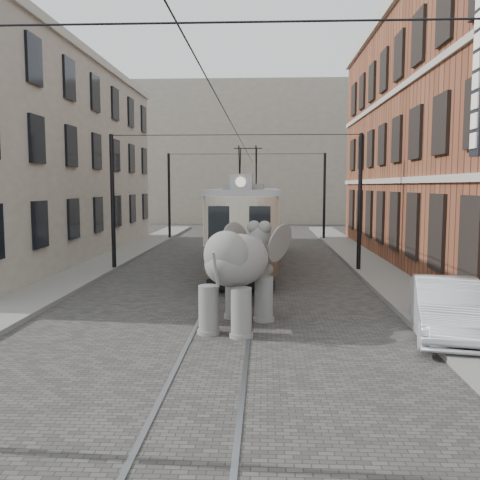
{
  "coord_description": "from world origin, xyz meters",
  "views": [
    {
      "loc": [
        1.11,
        -17.44,
        3.77
      ],
      "look_at": [
        0.35,
        -0.95,
        2.1
      ],
      "focal_mm": 40.25,
      "sensor_mm": 36.0,
      "label": 1
    }
  ],
  "objects": [
    {
      "name": "stucco_building",
      "position": [
        -11.0,
        10.0,
        5.0
      ],
      "size": [
        7.0,
        24.0,
        10.0
      ],
      "primitive_type": "cube",
      "color": "gray",
      "rests_on": "ground"
    },
    {
      "name": "parked_car",
      "position": [
        5.66,
        -4.05,
        0.72
      ],
      "size": [
        2.39,
        4.61,
        1.45
      ],
      "primitive_type": "imported",
      "rotation": [
        0.0,
        0.0,
        -0.2
      ],
      "color": "#B6B6BB",
      "rests_on": "ground"
    },
    {
      "name": "elephant",
      "position": [
        0.39,
        -3.36,
        1.39
      ],
      "size": [
        3.81,
        5.1,
        2.78
      ],
      "primitive_type": null,
      "rotation": [
        0.0,
        0.0,
        -0.32
      ],
      "color": "slate",
      "rests_on": "ground"
    },
    {
      "name": "tram_rails",
      "position": [
        0.0,
        0.0,
        0.01
      ],
      "size": [
        1.54,
        80.0,
        0.02
      ],
      "primitive_type": null,
      "color": "slate",
      "rests_on": "ground"
    },
    {
      "name": "sidewalk_left",
      "position": [
        -6.5,
        0.0,
        0.07
      ],
      "size": [
        2.0,
        60.0,
        0.15
      ],
      "primitive_type": "cube",
      "color": "slate",
      "rests_on": "ground"
    },
    {
      "name": "catenary",
      "position": [
        -0.2,
        5.0,
        3.0
      ],
      "size": [
        11.0,
        30.2,
        6.0
      ],
      "primitive_type": null,
      "color": "black",
      "rests_on": "ground"
    },
    {
      "name": "sidewalk_right",
      "position": [
        6.0,
        0.0,
        0.07
      ],
      "size": [
        2.0,
        60.0,
        0.15
      ],
      "primitive_type": "cube",
      "color": "slate",
      "rests_on": "ground"
    },
    {
      "name": "tram",
      "position": [
        0.3,
        8.14,
        2.79
      ],
      "size": [
        2.98,
        14.07,
        5.58
      ],
      "primitive_type": null,
      "rotation": [
        0.0,
        0.0,
        -0.01
      ],
      "color": "#C2B29D",
      "rests_on": "ground"
    },
    {
      "name": "distant_block",
      "position": [
        0.0,
        40.0,
        7.0
      ],
      "size": [
        28.0,
        10.0,
        14.0
      ],
      "primitive_type": "cube",
      "color": "gray",
      "rests_on": "ground"
    },
    {
      "name": "ground",
      "position": [
        0.0,
        0.0,
        0.0
      ],
      "size": [
        120.0,
        120.0,
        0.0
      ],
      "primitive_type": "plane",
      "color": "#474442"
    },
    {
      "name": "brick_building",
      "position": [
        11.0,
        9.0,
        6.0
      ],
      "size": [
        8.0,
        26.0,
        12.0
      ],
      "primitive_type": "cube",
      "color": "brown",
      "rests_on": "ground"
    }
  ]
}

